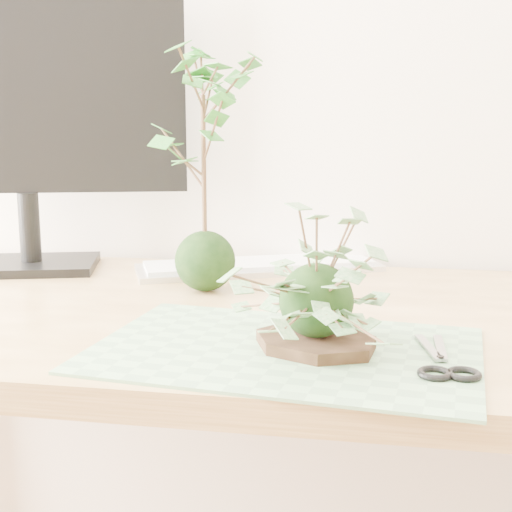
{
  "coord_description": "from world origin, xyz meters",
  "views": [
    {
      "loc": [
        0.16,
        0.19,
        1.03
      ],
      "look_at": [
        0.0,
        1.14,
        0.84
      ],
      "focal_mm": 50.0,
      "sensor_mm": 36.0,
      "label": 1
    }
  ],
  "objects_px": {
    "ivy_kokedama": "(317,266)",
    "monitor": "(25,107)",
    "desk": "(241,363)",
    "maple_kokedama": "(203,111)",
    "keyboard": "(259,266)"
  },
  "relations": [
    {
      "from": "maple_kokedama",
      "to": "keyboard",
      "type": "relative_size",
      "value": 0.89
    },
    {
      "from": "ivy_kokedama",
      "to": "desk",
      "type": "bearing_deg",
      "value": 125.52
    },
    {
      "from": "desk",
      "to": "keyboard",
      "type": "relative_size",
      "value": 3.34
    },
    {
      "from": "keyboard",
      "to": "monitor",
      "type": "relative_size",
      "value": 0.82
    },
    {
      "from": "ivy_kokedama",
      "to": "monitor",
      "type": "distance_m",
      "value": 0.74
    },
    {
      "from": "ivy_kokedama",
      "to": "maple_kokedama",
      "type": "distance_m",
      "value": 0.4
    },
    {
      "from": "desk",
      "to": "ivy_kokedama",
      "type": "xyz_separation_m",
      "value": [
        0.13,
        -0.18,
        0.2
      ]
    },
    {
      "from": "ivy_kokedama",
      "to": "maple_kokedama",
      "type": "bearing_deg",
      "value": 126.61
    },
    {
      "from": "ivy_kokedama",
      "to": "monitor",
      "type": "bearing_deg",
      "value": 145.22
    },
    {
      "from": "keyboard",
      "to": "monitor",
      "type": "height_order",
      "value": "monitor"
    },
    {
      "from": "desk",
      "to": "keyboard",
      "type": "distance_m",
      "value": 0.29
    },
    {
      "from": "desk",
      "to": "ivy_kokedama",
      "type": "height_order",
      "value": "ivy_kokedama"
    },
    {
      "from": "monitor",
      "to": "keyboard",
      "type": "bearing_deg",
      "value": -8.45
    },
    {
      "from": "maple_kokedama",
      "to": "monitor",
      "type": "relative_size",
      "value": 0.72
    },
    {
      "from": "ivy_kokedama",
      "to": "keyboard",
      "type": "xyz_separation_m",
      "value": [
        -0.15,
        0.46,
        -0.1
      ]
    }
  ]
}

